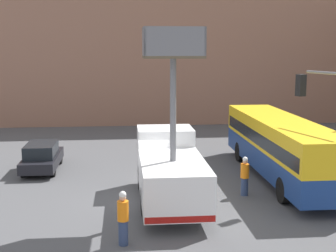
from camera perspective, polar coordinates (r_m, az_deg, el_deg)
The scene contains 7 objects.
ground_plane at distance 20.40m, azimuth -3.27°, elevation -9.08°, with size 120.00×120.00×0.00m, color #4C4C4F.
building_backdrop_far at distance 44.15m, azimuth -4.64°, elevation 9.43°, with size 44.00×10.00×12.98m.
utility_truck at distance 19.64m, azimuth 0.21°, elevation -5.00°, with size 2.52×6.89×7.26m.
city_bus at distance 24.00m, azimuth 13.51°, elevation -2.08°, with size 2.50×12.09×3.01m.
road_worker_near_truck at distance 15.81m, azimuth -5.50°, elevation -11.11°, with size 0.38×0.38×1.86m.
road_worker_directing at distance 21.10m, azimuth 9.34°, elevation -6.07°, with size 0.38×0.38×1.77m.
parked_car_curbside at distance 25.94m, azimuth -15.12°, elevation -3.64°, with size 1.73×4.33×1.49m.
Camera 1 is at (-0.70, -19.33, 6.47)m, focal length 50.00 mm.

